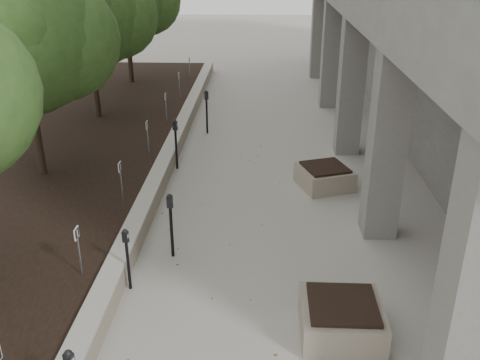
% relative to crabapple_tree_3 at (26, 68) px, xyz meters
% --- Properties ---
extents(retaining_wall, '(0.39, 26.00, 0.50)m').
position_rel_crabapple_tree_3_xyz_m(retaining_wall, '(2.97, 1.00, -2.87)').
color(retaining_wall, '#A29480').
rests_on(retaining_wall, ground).
extents(planting_bed, '(7.00, 26.00, 0.40)m').
position_rel_crabapple_tree_3_xyz_m(planting_bed, '(-0.70, 1.00, -2.92)').
color(planting_bed, black).
rests_on(planting_bed, ground).
extents(crabapple_tree_3, '(4.60, 4.00, 5.44)m').
position_rel_crabapple_tree_3_xyz_m(crabapple_tree_3, '(0.00, 0.00, 0.00)').
color(crabapple_tree_3, '#2E5320').
rests_on(crabapple_tree_3, planting_bed).
extents(crabapple_tree_4, '(4.60, 4.00, 5.44)m').
position_rel_crabapple_tree_3_xyz_m(crabapple_tree_4, '(0.00, 5.00, 0.00)').
color(crabapple_tree_4, '#2E5320').
rests_on(crabapple_tree_4, planting_bed).
extents(crabapple_tree_5, '(4.60, 4.00, 5.44)m').
position_rel_crabapple_tree_3_xyz_m(crabapple_tree_5, '(0.00, 10.00, 0.00)').
color(crabapple_tree_5, '#2E5320').
rests_on(crabapple_tree_5, planting_bed).
extents(parking_sign_3, '(0.04, 0.22, 0.96)m').
position_rel_crabapple_tree_3_xyz_m(parking_sign_3, '(2.45, -4.50, -2.24)').
color(parking_sign_3, black).
rests_on(parking_sign_3, planting_bed).
extents(parking_sign_4, '(0.04, 0.22, 0.96)m').
position_rel_crabapple_tree_3_xyz_m(parking_sign_4, '(2.45, -1.50, -2.24)').
color(parking_sign_4, black).
rests_on(parking_sign_4, planting_bed).
extents(parking_sign_5, '(0.04, 0.22, 0.96)m').
position_rel_crabapple_tree_3_xyz_m(parking_sign_5, '(2.45, 1.50, -2.24)').
color(parking_sign_5, black).
rests_on(parking_sign_5, planting_bed).
extents(parking_sign_6, '(0.04, 0.22, 0.96)m').
position_rel_crabapple_tree_3_xyz_m(parking_sign_6, '(2.45, 4.50, -2.24)').
color(parking_sign_6, black).
rests_on(parking_sign_6, planting_bed).
extents(parking_sign_7, '(0.04, 0.22, 0.96)m').
position_rel_crabapple_tree_3_xyz_m(parking_sign_7, '(2.45, 7.50, -2.24)').
color(parking_sign_7, black).
rests_on(parking_sign_7, planting_bed).
extents(parking_sign_8, '(0.04, 0.22, 0.96)m').
position_rel_crabapple_tree_3_xyz_m(parking_sign_8, '(2.45, 10.50, -2.24)').
color(parking_sign_8, black).
rests_on(parking_sign_8, planting_bed).
extents(parking_meter_2, '(0.14, 0.12, 1.25)m').
position_rel_crabapple_tree_3_xyz_m(parking_meter_2, '(3.25, -4.32, -2.49)').
color(parking_meter_2, black).
rests_on(parking_meter_2, ground).
extents(parking_meter_3, '(0.14, 0.10, 1.40)m').
position_rel_crabapple_tree_3_xyz_m(parking_meter_3, '(3.86, -3.17, -2.42)').
color(parking_meter_3, black).
rests_on(parking_meter_3, ground).
extents(parking_meter_4, '(0.16, 0.13, 1.45)m').
position_rel_crabapple_tree_3_xyz_m(parking_meter_4, '(3.25, 1.41, -2.40)').
color(parking_meter_4, black).
rests_on(parking_meter_4, ground).
extents(parking_meter_5, '(0.17, 0.14, 1.46)m').
position_rel_crabapple_tree_3_xyz_m(parking_meter_5, '(3.79, 4.52, -2.39)').
color(parking_meter_5, black).
rests_on(parking_meter_5, ground).
extents(planter_front, '(1.31, 1.31, 0.61)m').
position_rel_crabapple_tree_3_xyz_m(planter_front, '(6.96, -5.40, -2.82)').
color(planter_front, '#A29480').
rests_on(planter_front, ground).
extents(planter_back, '(1.57, 1.57, 0.58)m').
position_rel_crabapple_tree_3_xyz_m(planter_back, '(7.28, 0.38, -2.83)').
color(planter_back, '#A29480').
rests_on(planter_back, ground).
extents(berry_scatter, '(3.30, 14.10, 0.02)m').
position_rel_crabapple_tree_3_xyz_m(berry_scatter, '(4.70, -3.00, -3.11)').
color(berry_scatter, maroon).
rests_on(berry_scatter, ground).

